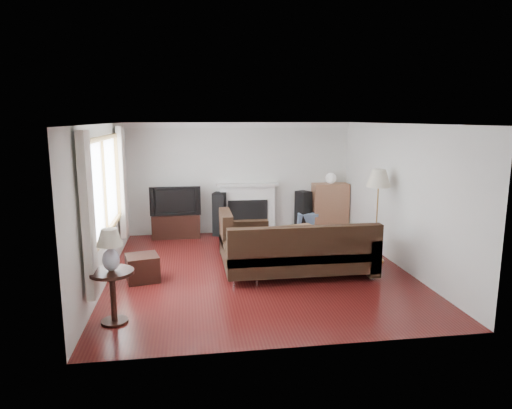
{
  "coord_description": "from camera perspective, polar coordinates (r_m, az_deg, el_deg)",
  "views": [
    {
      "loc": [
        -1.15,
        -7.47,
        2.59
      ],
      "look_at": [
        0.0,
        0.3,
        1.1
      ],
      "focal_mm": 32.0,
      "sensor_mm": 36.0,
      "label": 1
    }
  ],
  "objects": [
    {
      "name": "speaker_left",
      "position": [
        10.23,
        -4.55,
        -1.18
      ],
      "size": [
        0.36,
        0.39,
        0.97
      ],
      "primitive_type": "cube",
      "rotation": [
        0.0,
        0.0,
        -0.33
      ],
      "color": "black",
      "rests_on": "ground"
    },
    {
      "name": "bookshelf",
      "position": [
        10.69,
        9.22,
        -0.36
      ],
      "size": [
        0.81,
        0.39,
        1.12
      ],
      "primitive_type": "cube",
      "color": "#976446",
      "rests_on": "ground"
    },
    {
      "name": "tv_stand",
      "position": [
        10.23,
        -9.94,
        -2.6
      ],
      "size": [
        1.04,
        0.47,
        0.52
      ],
      "primitive_type": "cube",
      "color": "black",
      "rests_on": "ground"
    },
    {
      "name": "window",
      "position": [
        7.45,
        -18.39,
        2.18
      ],
      "size": [
        0.12,
        2.74,
        1.54
      ],
      "primitive_type": "cube",
      "color": "olive",
      "rests_on": "room"
    },
    {
      "name": "curtain_near",
      "position": [
        6.0,
        -20.26,
        -1.36
      ],
      "size": [
        0.1,
        0.35,
        2.1
      ],
      "primitive_type": "cube",
      "color": "beige",
      "rests_on": "room"
    },
    {
      "name": "side_table",
      "position": [
        6.2,
        -17.42,
        -10.96
      ],
      "size": [
        0.56,
        0.56,
        0.7
      ],
      "primitive_type": "cube",
      "color": "black",
      "rests_on": "ground"
    },
    {
      "name": "fireplace",
      "position": [
        10.39,
        -1.08,
        -0.45
      ],
      "size": [
        1.4,
        0.26,
        1.15
      ],
      "primitive_type": "cube",
      "color": "white",
      "rests_on": "room"
    },
    {
      "name": "globe_lamp",
      "position": [
        10.59,
        9.33,
        3.26
      ],
      "size": [
        0.24,
        0.24,
        0.24
      ],
      "primitive_type": "sphere",
      "color": "white",
      "rests_on": "bookshelf"
    },
    {
      "name": "coffee_table",
      "position": [
        9.14,
        4.35,
        -4.33
      ],
      "size": [
        1.25,
        0.89,
        0.44
      ],
      "primitive_type": "cube",
      "rotation": [
        0.0,
        0.0,
        0.26
      ],
      "color": "brown",
      "rests_on": "ground"
    },
    {
      "name": "curtain_far",
      "position": [
        8.95,
        -16.39,
        2.67
      ],
      "size": [
        0.1,
        0.35,
        2.1
      ],
      "primitive_type": "cube",
      "color": "beige",
      "rests_on": "room"
    },
    {
      "name": "television",
      "position": [
        10.11,
        -10.04,
        0.56
      ],
      "size": [
        1.09,
        0.14,
        0.63
      ],
      "primitive_type": "imported",
      "color": "black",
      "rests_on": "tv_stand"
    },
    {
      "name": "footstool",
      "position": [
        7.66,
        -14.0,
        -7.69
      ],
      "size": [
        0.6,
        0.6,
        0.42
      ],
      "primitive_type": "cube",
      "rotation": [
        0.0,
        0.0,
        0.23
      ],
      "color": "black",
      "rests_on": "ground"
    },
    {
      "name": "floor_lamp",
      "position": [
        8.52,
        14.87,
        -1.41
      ],
      "size": [
        0.56,
        0.56,
        1.7
      ],
      "primitive_type": "cube",
      "rotation": [
        0.0,
        0.0,
        0.33
      ],
      "color": "#A7783A",
      "rests_on": "ground"
    },
    {
      "name": "table_lamp",
      "position": [
        6.01,
        -17.74,
        -5.48
      ],
      "size": [
        0.33,
        0.33,
        0.54
      ],
      "primitive_type": "cube",
      "color": "silver",
      "rests_on": "side_table"
    },
    {
      "name": "speaker_right",
      "position": [
        10.53,
        5.91,
        -0.9
      ],
      "size": [
        0.37,
        0.4,
        0.95
      ],
      "primitive_type": "cube",
      "rotation": [
        0.0,
        0.0,
        0.43
      ],
      "color": "black",
      "rests_on": "ground"
    },
    {
      "name": "sectional_sofa",
      "position": [
        7.63,
        5.49,
        -5.73
      ],
      "size": [
        2.69,
        1.96,
        0.87
      ],
      "primitive_type": "cube",
      "color": "black",
      "rests_on": "ground"
    },
    {
      "name": "room",
      "position": [
        7.67,
        0.33,
        0.69
      ],
      "size": [
        5.1,
        5.6,
        2.54
      ],
      "color": "#4F1311",
      "rests_on": "ground"
    }
  ]
}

